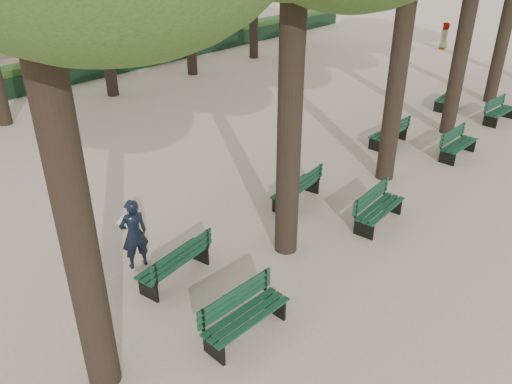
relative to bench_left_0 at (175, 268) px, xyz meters
The scene contains 13 objects.
ground 0.74m from the bench_left_0, 121.99° to the right, with size 120.00×120.00×0.00m, color #C8B097.
bench_left_0 is the anchor object (origin of this frame).
bench_left_1 4.42m from the bench_left_0, 90.00° to the left, with size 0.70×1.84×0.92m.
bench_left_2 9.89m from the bench_left_0, 90.00° to the left, with size 0.73×1.84×0.92m.
bench_left_3 15.28m from the bench_left_0, 90.00° to the left, with size 0.66×1.83×0.92m.
bench_right_0 2.29m from the bench_left_0, ahead, with size 0.71×1.84×0.92m.
bench_right_1 5.32m from the bench_left_0, 64.79° to the left, with size 0.60×1.81×0.92m.
bench_right_2 10.60m from the bench_left_0, 77.65° to the left, with size 0.69×1.83×0.92m.
bench_right_3 14.97m from the bench_left_0, 81.29° to the left, with size 0.77×1.85×0.92m.
man_with_map 1.17m from the bench_left_0, 167.97° to the right, with size 0.69×0.73×1.65m.
pedestrian_d 27.48m from the bench_left_0, 99.88° to the left, with size 0.80×0.33×1.63m, color #262628.
fence 18.56m from the bench_left_0, 145.88° to the left, with size 0.08×42.00×0.90m, color black.
hedge 19.15m from the bench_left_0, 147.05° to the left, with size 1.20×42.00×1.20m, color #214217.
Camera 1 is at (7.19, -4.95, 6.57)m, focal length 35.00 mm.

